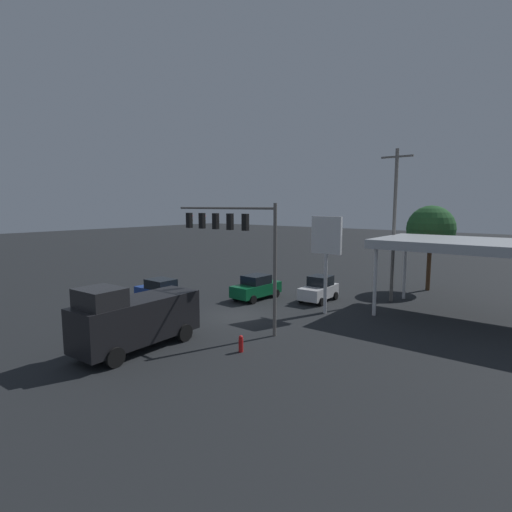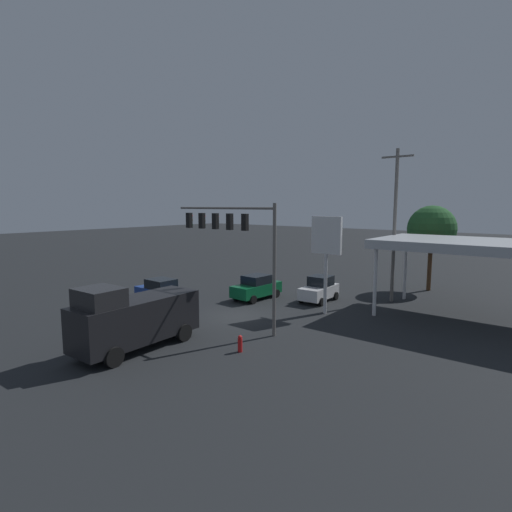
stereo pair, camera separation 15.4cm
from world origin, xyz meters
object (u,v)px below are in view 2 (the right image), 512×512
(traffic_signal_assembly, at_px, (232,232))
(street_tree, at_px, (432,229))
(fire_hydrant, at_px, (240,344))
(price_sign, at_px, (326,242))
(delivery_truck, at_px, (134,318))
(sedan_waiting, at_px, (161,292))
(utility_pole, at_px, (395,223))
(hatchback_crossing, at_px, (319,289))
(sedan_far, at_px, (256,287))

(traffic_signal_assembly, xyz_separation_m, street_tree, (-6.66, -18.51, -0.46))
(traffic_signal_assembly, bearing_deg, fire_hydrant, 136.81)
(price_sign, bearing_deg, delivery_truck, 70.47)
(delivery_truck, bearing_deg, price_sign, 158.25)
(sedan_waiting, distance_m, street_tree, 23.42)
(utility_pole, height_order, hatchback_crossing, utility_pole)
(traffic_signal_assembly, bearing_deg, hatchback_crossing, -96.82)
(traffic_signal_assembly, height_order, hatchback_crossing, traffic_signal_assembly)
(sedan_waiting, relative_size, fire_hydrant, 5.03)
(traffic_signal_assembly, relative_size, sedan_far, 1.76)
(utility_pole, height_order, sedan_waiting, utility_pole)
(sedan_far, relative_size, sedan_waiting, 1.01)
(traffic_signal_assembly, relative_size, fire_hydrant, 8.94)
(traffic_signal_assembly, bearing_deg, delivery_truck, 79.48)
(price_sign, bearing_deg, traffic_signal_assembly, 62.06)
(sedan_far, relative_size, fire_hydrant, 5.09)
(traffic_signal_assembly, height_order, sedan_waiting, traffic_signal_assembly)
(sedan_far, bearing_deg, price_sign, 88.42)
(price_sign, xyz_separation_m, sedan_far, (6.46, -0.48, -4.05))
(hatchback_crossing, distance_m, fire_hydrant, 12.39)
(utility_pole, relative_size, delivery_truck, 1.70)
(delivery_truck, xyz_separation_m, street_tree, (-7.83, -24.81, 3.71))
(street_tree, bearing_deg, sedan_far, 50.42)
(traffic_signal_assembly, xyz_separation_m, sedan_far, (3.25, -6.53, -4.91))
(price_sign, xyz_separation_m, sedan_waiting, (11.06, 5.36, -4.05))
(street_tree, bearing_deg, price_sign, 74.50)
(sedan_far, bearing_deg, utility_pole, 126.80)
(sedan_far, xyz_separation_m, hatchback_crossing, (-4.32, -2.48, -0.00))
(price_sign, xyz_separation_m, street_tree, (-3.46, -12.47, 0.40))
(delivery_truck, bearing_deg, utility_pole, 158.11)
(price_sign, distance_m, sedan_far, 7.64)
(traffic_signal_assembly, height_order, price_sign, traffic_signal_assembly)
(delivery_truck, xyz_separation_m, hatchback_crossing, (-2.24, -15.29, -0.75))
(sedan_far, height_order, delivery_truck, delivery_truck)
(hatchback_crossing, bearing_deg, sedan_waiting, -49.30)
(fire_hydrant, bearing_deg, price_sign, -89.01)
(fire_hydrant, bearing_deg, sedan_far, -55.67)
(street_tree, bearing_deg, sedan_waiting, 50.85)
(utility_pole, distance_m, street_tree, 6.17)
(street_tree, relative_size, fire_hydrant, 8.49)
(sedan_waiting, bearing_deg, street_tree, -128.17)
(street_tree, height_order, fire_hydrant, street_tree)
(utility_pole, relative_size, price_sign, 1.74)
(utility_pole, relative_size, sedan_waiting, 2.64)
(price_sign, bearing_deg, fire_hydrant, 90.99)
(utility_pole, xyz_separation_m, price_sign, (2.33, 6.44, -1.14))
(sedan_waiting, relative_size, delivery_truck, 0.64)
(hatchback_crossing, bearing_deg, sedan_far, -62.47)
(utility_pole, relative_size, sedan_far, 2.61)
(hatchback_crossing, height_order, fire_hydrant, hatchback_crossing)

